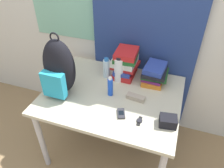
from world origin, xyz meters
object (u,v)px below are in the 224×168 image
Objects in this scene: cell_phone at (121,114)px; wristwatch at (139,121)px; water_bottle at (107,68)px; sunscreen_bottle at (110,87)px; backpack at (59,69)px; book_stack_center at (154,73)px; book_stack_left at (125,63)px; sunglasses_case at (136,97)px; sports_bottle at (119,69)px; camera_pouch at (168,121)px.

wristwatch is (0.15, -0.02, -0.00)m from cell_phone.
water_bottle reaches higher than sunscreen_bottle.
backpack reaches higher than cell_phone.
book_stack_left is at bearing 179.59° from book_stack_center.
backpack is at bearing 169.79° from cell_phone.
book_stack_left is 2.89× the size of wristwatch.
sunglasses_case is at bearing 9.83° from backpack.
backpack is 2.19× the size of sports_bottle.
backpack is at bearing 170.02° from wristwatch.
cell_phone reaches higher than wristwatch.
book_stack_center is at bearing -0.41° from book_stack_left.
cell_phone is 1.22× the size of wristwatch.
sunglasses_case is at bearing 145.67° from camera_pouch.
cell_phone is at bearing -106.28° from book_stack_center.
sports_bottle reaches higher than cell_phone.
book_stack_left reaches higher than sports_bottle.
backpack is at bearing -166.78° from sunscreen_bottle.
water_bottle is at bearing 49.78° from backpack.
sports_bottle is (0.40, 0.31, -0.11)m from backpack.
book_stack_left reaches higher than book_stack_center.
water_bottle is at bearing 146.03° from camera_pouch.
sports_bottle is at bearing 89.34° from sunscreen_bottle.
cell_phone is at bearing -106.08° from sunglasses_case.
camera_pouch is (0.47, -0.50, -0.09)m from book_stack_left.
book_stack_left is 2.03× the size of camera_pouch.
camera_pouch is at bearing 10.15° from wristwatch.
sunglasses_case reaches higher than wristwatch.
backpack reaches higher than book_stack_center.
cell_phone is (0.12, -0.51, -0.12)m from book_stack_left.
sports_bottle is 1.81× the size of camera_pouch.
book_stack_center is 0.32m from sunglasses_case.
book_stack_center is 1.56× the size of sunscreen_bottle.
camera_pouch is at bearing -38.80° from sports_bottle.
sports_bottle reaches higher than sunglasses_case.
cell_phone is (0.15, -0.19, -0.07)m from sunscreen_bottle.
book_stack_center is 2.07× the size of camera_pouch.
water_bottle is at bearing 133.04° from wristwatch.
backpack is 1.91× the size of book_stack_center.
sunglasses_case is (0.21, -0.20, -0.10)m from sports_bottle.
sports_bottle is 0.54m from wristwatch.
book_stack_left is 2.37× the size of cell_phone.
book_stack_left is at bearing 133.00° from camera_pouch.
cell_phone is at bearing 170.90° from wristwatch.
book_stack_left is at bearing 103.55° from cell_phone.
book_stack_center is at bearing 30.33° from backpack.
water_bottle is 0.41m from sunglasses_case.
sports_bottle is at bearing 135.98° from sunglasses_case.
sports_bottle is (-0.30, -0.10, 0.04)m from book_stack_center.
camera_pouch is at bearing -34.33° from sunglasses_case.
book_stack_center is 2.42× the size of cell_phone.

